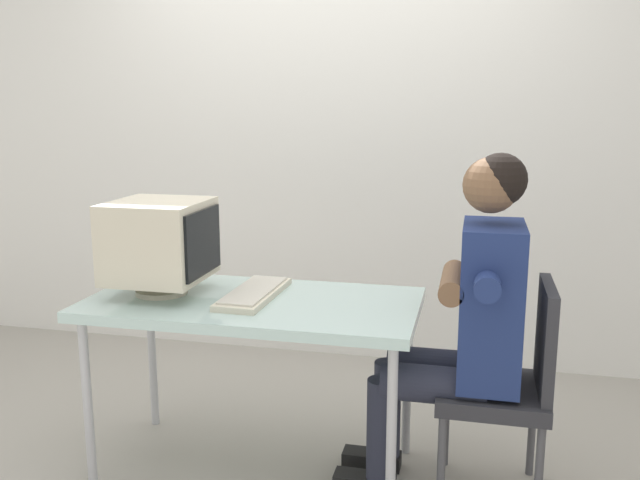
{
  "coord_description": "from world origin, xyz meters",
  "views": [
    {
      "loc": [
        0.84,
        -2.43,
        1.48
      ],
      "look_at": [
        0.27,
        0.0,
        0.97
      ],
      "focal_mm": 38.01,
      "sensor_mm": 36.0,
      "label": 1
    }
  ],
  "objects_px": {
    "desk": "(253,312)",
    "keyboard": "(254,293)",
    "crt_monitor": "(160,241)",
    "office_chair": "(510,379)",
    "person_seated": "(464,316)"
  },
  "relations": [
    {
      "from": "desk",
      "to": "keyboard",
      "type": "height_order",
      "value": "keyboard"
    },
    {
      "from": "crt_monitor",
      "to": "office_chair",
      "type": "height_order",
      "value": "crt_monitor"
    },
    {
      "from": "crt_monitor",
      "to": "person_seated",
      "type": "distance_m",
      "value": 1.22
    },
    {
      "from": "keyboard",
      "to": "desk",
      "type": "bearing_deg",
      "value": -77.1
    },
    {
      "from": "person_seated",
      "to": "desk",
      "type": "bearing_deg",
      "value": -177.64
    },
    {
      "from": "office_chair",
      "to": "person_seated",
      "type": "relative_size",
      "value": 0.64
    },
    {
      "from": "keyboard",
      "to": "office_chair",
      "type": "relative_size",
      "value": 0.56
    },
    {
      "from": "keyboard",
      "to": "person_seated",
      "type": "bearing_deg",
      "value": 0.11
    },
    {
      "from": "desk",
      "to": "person_seated",
      "type": "xyz_separation_m",
      "value": [
        0.81,
        0.03,
        0.03
      ]
    },
    {
      "from": "person_seated",
      "to": "keyboard",
      "type": "bearing_deg",
      "value": -179.89
    },
    {
      "from": "desk",
      "to": "crt_monitor",
      "type": "xyz_separation_m",
      "value": [
        -0.38,
        -0.01,
        0.27
      ]
    },
    {
      "from": "desk",
      "to": "crt_monitor",
      "type": "relative_size",
      "value": 3.39
    },
    {
      "from": "office_chair",
      "to": "person_seated",
      "type": "height_order",
      "value": "person_seated"
    },
    {
      "from": "desk",
      "to": "crt_monitor",
      "type": "distance_m",
      "value": 0.47
    },
    {
      "from": "person_seated",
      "to": "crt_monitor",
      "type": "bearing_deg",
      "value": -178.05
    }
  ]
}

